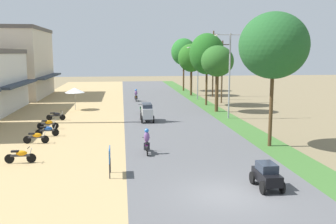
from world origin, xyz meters
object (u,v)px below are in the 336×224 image
median_tree_fourth (191,58)px  streetlamp_near (230,70)px  parked_motorbike_nearest (21,155)px  car_van_silver (147,111)px  street_signboard (110,156)px  streetlamp_mid (198,69)px  parked_motorbike_second (36,137)px  median_tree_fifth (184,52)px  median_tree_third (207,54)px  vendor_umbrella (75,90)px  motorbike_ahead_third (136,95)px  utility_pole_far (222,71)px  motorbike_ahead_second (141,109)px  utility_pole_near (213,63)px  parked_motorbike_fourth (48,123)px  parked_motorbike_third (48,130)px  motorbike_foreground_rider (147,142)px  median_tree_second (217,62)px  parked_motorbike_fifth (56,115)px  car_hatchback_black (267,175)px  median_tree_nearest (274,46)px

median_tree_fourth → streetlamp_near: streetlamp_near is taller
parked_motorbike_nearest → car_van_silver: (8.28, 12.66, 0.47)m
street_signboard → streetlamp_mid: size_ratio=0.20×
parked_motorbike_second → median_tree_fifth: median_tree_fifth is taller
parked_motorbike_second → median_tree_third: size_ratio=0.20×
parked_motorbike_second → median_tree_fifth: (16.64, 36.41, 6.09)m
streetlamp_mid → street_signboard: bearing=-109.3°
vendor_umbrella → motorbike_ahead_third: bearing=43.8°
utility_pole_far → motorbike_ahead_second: (-10.93, -8.03, -3.63)m
median_tree_fifth → utility_pole_near: utility_pole_near is taller
median_tree_fifth → utility_pole_far: median_tree_fifth is taller
utility_pole_near → parked_motorbike_nearest: bearing=-120.9°
streetlamp_mid → median_tree_third: bearing=-90.7°
parked_motorbike_fourth → median_tree_fifth: (16.79, 31.26, 6.09)m
parked_motorbike_third → motorbike_ahead_third: size_ratio=1.00×
median_tree_third → motorbike_foreground_rider: median_tree_third is taller
street_signboard → streetlamp_near: bearing=55.8°
motorbike_foreground_rider → median_tree_second: bearing=62.2°
median_tree_fifth → parked_motorbike_second: bearing=-114.6°
parked_motorbike_second → motorbike_ahead_third: size_ratio=1.00×
motorbike_ahead_second → median_tree_third: bearing=34.8°
streetlamp_mid → car_van_silver: (-8.14, -16.27, -3.29)m
vendor_umbrella → motorbike_ahead_second: (7.28, -3.69, -1.73)m
motorbike_foreground_rider → parked_motorbike_fifth: bearing=120.7°
parked_motorbike_fourth → streetlamp_near: size_ratio=0.22×
vendor_umbrella → motorbike_ahead_third: (7.15, 6.87, -1.45)m
streetlamp_near → vendor_umbrella: bearing=154.4°
parked_motorbike_second → streetlamp_mid: size_ratio=0.25×
parked_motorbike_third → median_tree_second: size_ratio=0.25×
median_tree_third → motorbike_foreground_rider: (-8.87, -22.00, -5.49)m
parked_motorbike_fifth → utility_pole_near: bearing=42.3°
parked_motorbike_fourth → utility_pole_near: (19.70, 22.27, 4.47)m
streetlamp_mid → car_hatchback_black: bearing=-96.1°
median_tree_third → utility_pole_near: (3.04, 9.19, -1.33)m
streetlamp_mid → utility_pole_far: (2.46, -3.56, -0.11)m
median_tree_nearest → motorbike_ahead_third: bearing=107.9°
median_tree_second → streetlamp_mid: streetlamp_mid is taller
median_tree_nearest → parked_motorbike_fifth: bearing=143.6°
utility_pole_far → median_tree_fifth: bearing=98.5°
parked_motorbike_fourth → car_van_silver: (8.59, 2.57, 0.47)m
utility_pole_far → median_tree_second: bearing=-108.9°
median_tree_third → streetlamp_mid: (0.07, 5.76, -2.03)m
parked_motorbike_third → median_tree_nearest: 17.93m
streetlamp_mid → motorbike_ahead_second: streetlamp_mid is taller
median_tree_fifth → car_van_silver: (-8.20, -28.69, -5.62)m
median_tree_third → car_hatchback_black: size_ratio=4.39×
parked_motorbike_second → median_tree_nearest: bearing=-9.5°
vendor_umbrella → utility_pole_far: size_ratio=0.31×
car_hatchback_black → motorbike_ahead_second: car_hatchback_black is taller
parked_motorbike_fifth → median_tree_third: (16.71, 8.79, 5.80)m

